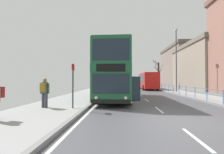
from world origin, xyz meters
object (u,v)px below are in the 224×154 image
bare_tree_far_00 (159,74)px  background_building_00 (192,67)px  background_bus_far_lane (148,81)px  street_lamp_far_side (176,56)px  double_decker_bus_main (116,73)px  bus_stop_sign_near (73,81)px  background_building_01 (212,66)px  pedestrian_with_backpack (44,90)px

bare_tree_far_00 → background_building_00: size_ratio=0.36×
background_bus_far_lane → street_lamp_far_side: (2.79, -7.69, 3.52)m
background_bus_far_lane → background_building_00: (13.74, 13.72, 3.73)m
double_decker_bus_main → background_building_00: 35.78m
background_building_00 → bare_tree_far_00: bearing=-140.7°
street_lamp_far_side → background_building_00: (10.94, 21.40, 0.21)m
bus_stop_sign_near → bare_tree_far_00: (10.88, 27.33, 1.30)m
background_building_00 → background_building_01: 13.62m
bare_tree_far_00 → double_decker_bus_main: bearing=-112.1°
bare_tree_far_00 → background_building_00: 13.96m
street_lamp_far_side → background_building_01: size_ratio=0.57×
double_decker_bus_main → background_building_00: size_ratio=0.66×
background_bus_far_lane → street_lamp_far_side: bearing=-70.0°
street_lamp_far_side → bare_tree_far_00: street_lamp_far_side is taller
bus_stop_sign_near → background_building_01: size_ratio=0.16×
bus_stop_sign_near → background_building_01: background_building_01 is taller
bus_stop_sign_near → street_lamp_far_side: 18.39m
street_lamp_far_side → bare_tree_far_00: 12.88m
background_building_00 → background_building_01: size_ratio=1.09×
background_building_01 → bare_tree_far_00: bearing=151.5°
bare_tree_far_00 → background_building_00: (10.64, 8.71, 2.40)m
bare_tree_far_00 → street_lamp_far_side: bearing=-91.4°
bus_stop_sign_near → background_building_00: background_building_00 is taller
background_building_01 → double_decker_bus_main: bearing=-136.4°
bus_stop_sign_near → bare_tree_far_00: size_ratio=0.41×
double_decker_bus_main → background_building_00: bearing=57.3°
bus_stop_sign_near → background_building_00: bearing=59.2°
pedestrian_with_backpack → bus_stop_sign_near: 1.78m
street_lamp_far_side → background_building_00: background_building_00 is taller
street_lamp_far_side → bare_tree_far_00: size_ratio=1.45×
bus_stop_sign_near → background_building_01: 30.04m
double_decker_bus_main → pedestrian_with_backpack: 7.29m
double_decker_bus_main → street_lamp_far_side: size_ratio=1.26×
background_building_01 → background_building_00: bearing=82.0°
bus_stop_sign_near → pedestrian_with_backpack: bearing=178.9°
background_bus_far_lane → bare_tree_far_00: size_ratio=1.51×
background_bus_far_lane → background_building_01: size_ratio=0.59×
background_bus_far_lane → pedestrian_with_backpack: size_ratio=5.39×
background_bus_far_lane → pedestrian_with_backpack: 24.22m
pedestrian_with_backpack → bus_stop_sign_near: bus_stop_sign_near is taller
pedestrian_with_backpack → background_building_00: background_building_00 is taller
double_decker_bus_main → background_building_00: (19.27, 30.00, 3.04)m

